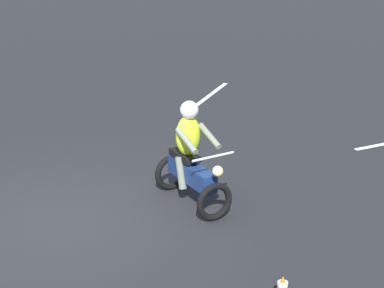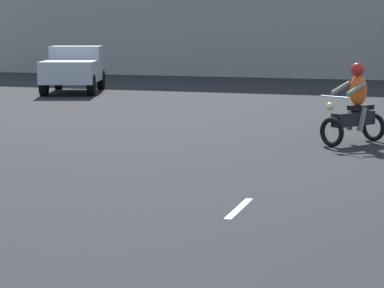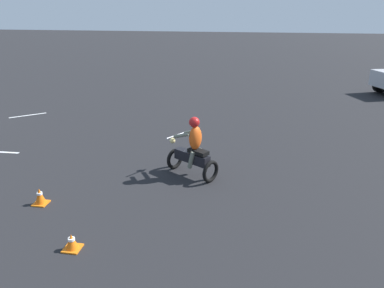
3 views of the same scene
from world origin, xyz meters
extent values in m
torus|color=black|center=(0.38, 11.62, 0.30)|extent=(0.56, 0.41, 0.60)
torus|color=black|center=(1.08, 12.72, 0.30)|extent=(0.56, 0.41, 0.60)
cube|color=black|center=(0.73, 12.17, 0.52)|extent=(0.79, 1.06, 0.28)
cube|color=black|center=(0.85, 12.36, 0.74)|extent=(0.52, 0.61, 0.10)
cylinder|color=silver|center=(0.41, 11.66, 1.00)|extent=(0.61, 0.40, 0.04)
sphere|color=#F2E08C|center=(0.34, 11.55, 0.82)|extent=(0.22, 0.22, 0.16)
ellipsoid|color=#EA5919|center=(0.79, 12.27, 1.10)|extent=(0.49, 0.45, 0.64)
cylinder|color=slate|center=(0.46, 12.12, 1.15)|extent=(0.37, 0.51, 0.27)
cylinder|color=slate|center=(0.80, 11.91, 1.15)|extent=(0.37, 0.51, 0.27)
cylinder|color=slate|center=(0.66, 12.33, 0.52)|extent=(0.23, 0.27, 0.51)
cylinder|color=slate|center=(0.90, 12.18, 0.52)|extent=(0.23, 0.27, 0.51)
sphere|color=red|center=(0.77, 12.24, 1.52)|extent=(0.39, 0.39, 0.28)
cylinder|color=black|center=(-10.74, 23.74, 0.38)|extent=(0.49, 0.80, 0.76)
cylinder|color=black|center=(-12.33, 23.16, 0.38)|extent=(0.49, 0.80, 0.76)
cylinder|color=black|center=(-9.68, 20.83, 0.38)|extent=(0.49, 0.80, 0.76)
cylinder|color=black|center=(-11.28, 20.25, 0.38)|extent=(0.49, 0.80, 0.76)
cube|color=#B7B7BC|center=(-10.67, 21.05, 0.83)|extent=(2.60, 2.90, 0.80)
cube|color=#B7B7BC|center=(-11.31, 22.84, 1.08)|extent=(2.33, 2.15, 1.30)
cube|color=black|center=(-11.54, 23.45, 1.43)|extent=(1.64, 0.69, 0.56)
cube|color=silver|center=(0.09, 5.93, 0.00)|extent=(0.14, 1.20, 0.01)
camera|label=1|loc=(-5.54, 8.42, 5.01)|focal=70.00mm
camera|label=2|loc=(2.69, -3.25, 2.28)|focal=70.00mm
camera|label=3|loc=(9.88, 13.76, 4.33)|focal=35.00mm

